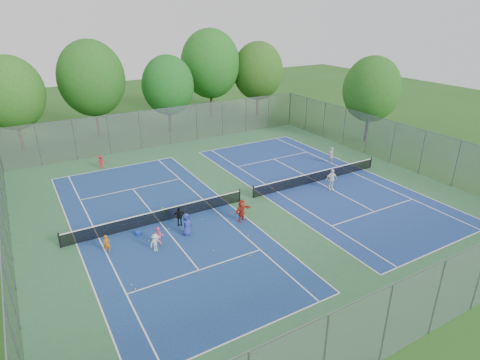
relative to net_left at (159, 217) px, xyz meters
name	(u,v)px	position (x,y,z in m)	size (l,w,h in m)	color
ground	(247,200)	(7.00, 0.00, -0.46)	(120.00, 120.00, 0.00)	#225219
court_pad	(247,200)	(7.00, 0.00, -0.45)	(32.00, 32.00, 0.01)	#2F643C
court_left	(160,222)	(0.00, 0.00, -0.44)	(10.97, 23.77, 0.01)	navy
court_right	(317,182)	(14.00, 0.00, -0.44)	(10.97, 23.77, 0.01)	navy
net_left	(159,217)	(0.00, 0.00, 0.00)	(12.87, 0.10, 0.91)	black
net_right	(317,177)	(14.00, 0.00, 0.00)	(12.87, 0.10, 0.91)	black
fence_north	(169,126)	(7.00, 16.00, 1.54)	(32.00, 0.10, 4.00)	gray
fence_south	(437,298)	(7.00, -16.00, 1.54)	(32.00, 0.10, 4.00)	gray
fence_west	(5,231)	(-9.00, 0.00, 1.54)	(32.00, 0.10, 4.00)	gray
fence_east	(393,143)	(23.00, 0.00, 1.54)	(32.00, 0.10, 4.00)	gray
tree_nw	(11,93)	(-7.00, 22.00, 5.44)	(6.40, 6.40, 9.58)	#443326
tree_nl	(91,78)	(1.00, 23.00, 6.09)	(7.20, 7.20, 10.69)	#443326
tree_nc	(168,85)	(9.00, 21.00, 4.94)	(6.00, 6.00, 8.85)	#443326
tree_nr	(210,64)	(16.00, 24.00, 6.59)	(7.60, 7.60, 11.42)	#443326
tree_ne	(258,71)	(22.00, 22.00, 5.51)	(6.60, 6.60, 9.77)	#443326
tree_side_e	(372,89)	(26.00, 6.00, 5.29)	(6.00, 6.00, 9.20)	#443326
ball_crate	(138,233)	(-1.80, -0.88, -0.33)	(0.30, 0.30, 0.26)	blue
ball_hopper	(163,211)	(0.65, 1.04, -0.21)	(0.25, 0.25, 0.48)	#268C3B
student_a	(107,244)	(-3.99, -1.92, 0.12)	(0.42, 0.28, 1.16)	#C96712
student_b	(159,236)	(-1.00, -2.75, 0.16)	(0.60, 0.47, 1.24)	pink
student_c	(155,243)	(-1.41, -3.25, 0.12)	(0.74, 0.43, 1.15)	beige
student_d	(179,216)	(1.04, -1.06, 0.24)	(0.81, 0.34, 1.39)	black
student_e	(187,224)	(0.97, -2.49, 0.32)	(0.76, 0.49, 1.55)	#283693
student_f	(242,211)	(4.98, -2.70, 0.36)	(1.50, 0.48, 1.62)	#AE2818
child_far_baseline	(101,162)	(-1.11, 12.46, 0.18)	(0.82, 0.47, 1.26)	red
instructor	(331,155)	(18.02, 2.78, 0.35)	(0.58, 0.38, 1.60)	#9B9B9D
teen_court_b	(331,179)	(13.91, -1.81, 0.44)	(1.05, 0.44, 1.79)	white
tennis_ball_0	(132,285)	(-3.67, -5.81, -0.42)	(0.07, 0.07, 0.07)	yellow
tennis_ball_1	(186,228)	(1.22, -1.62, -0.42)	(0.07, 0.07, 0.07)	gold
tennis_ball_2	(202,220)	(2.65, -1.19, -0.42)	(0.07, 0.07, 0.07)	#B0C12C
tennis_ball_3	(169,229)	(0.21, -1.24, -0.42)	(0.07, 0.07, 0.07)	#C6EB36
tennis_ball_4	(149,241)	(-1.43, -1.96, -0.42)	(0.07, 0.07, 0.07)	yellow
tennis_ball_5	(248,236)	(4.32, -4.64, -0.42)	(0.07, 0.07, 0.07)	#CDDC33
tennis_ball_6	(214,251)	(1.59, -5.07, -0.42)	(0.07, 0.07, 0.07)	#A5C22D
tennis_ball_7	(135,289)	(-3.61, -6.25, -0.42)	(0.07, 0.07, 0.07)	yellow
tennis_ball_8	(186,231)	(1.06, -2.00, -0.42)	(0.07, 0.07, 0.07)	#A8C42D
tennis_ball_9	(250,256)	(3.20, -6.69, -0.42)	(0.07, 0.07, 0.07)	#CAD932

